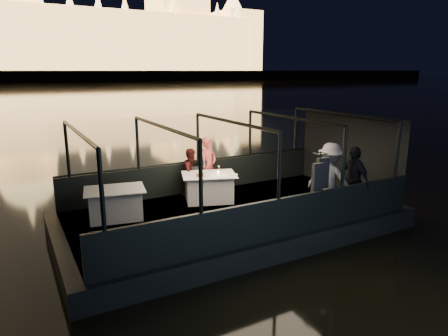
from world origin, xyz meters
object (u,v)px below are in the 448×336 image
dining_table_aft (115,203)px  chair_port_right (210,180)px  passenger_dark (353,180)px  wine_bottle (201,174)px  passenger_stripe (330,181)px  dining_table_central (209,188)px  person_man_maroon (192,170)px  coat_stand (318,187)px  chair_port_left (200,182)px  person_woman_coral (208,168)px

dining_table_aft → chair_port_right: size_ratio=1.43×
chair_port_right → passenger_dark: bearing=-69.4°
wine_bottle → passenger_dark: bearing=-34.6°
chair_port_right → passenger_stripe: 3.41m
dining_table_central → chair_port_right: chair_port_right is taller
chair_port_right → person_man_maroon: (-0.46, 0.27, 0.30)m
coat_stand → passenger_stripe: 0.83m
passenger_stripe → wine_bottle: 3.26m
chair_port_left → person_woman_coral: size_ratio=0.51×
dining_table_central → passenger_stripe: passenger_stripe is taller
person_woman_coral → dining_table_central: bearing=-139.6°
person_man_maroon → passenger_dark: bearing=-71.8°
chair_port_right → chair_port_left: bearing=160.8°
wine_bottle → passenger_stripe: bearing=-37.3°
dining_table_central → wine_bottle: (-0.40, -0.37, 0.53)m
dining_table_central → dining_table_aft: 2.61m
dining_table_central → person_woman_coral: bearing=64.6°
chair_port_left → chair_port_right: (0.32, 0.00, 0.00)m
dining_table_aft → coat_stand: bearing=-32.8°
passenger_dark → coat_stand: bearing=-80.2°
chair_port_right → coat_stand: 3.44m
passenger_dark → chair_port_right: bearing=-139.0°
person_woman_coral → dining_table_aft: bearing=171.8°
dining_table_central → passenger_dark: size_ratio=0.84×
chair_port_left → passenger_dark: 4.13m
chair_port_left → dining_table_aft: bearing=-168.2°
dining_table_central → passenger_dark: (2.76, -2.55, 0.47)m
coat_stand → passenger_stripe: coat_stand is taller
chair_port_left → wine_bottle: size_ratio=2.67×
chair_port_left → wine_bottle: (-0.35, -0.82, 0.47)m
chair_port_right → passenger_dark: (2.49, -3.00, 0.40)m
passenger_stripe → person_man_maroon: bearing=13.9°
dining_table_central → passenger_dark: bearing=-42.7°
dining_table_aft → wine_bottle: wine_bottle is taller
dining_table_central → chair_port_left: (-0.05, 0.45, 0.06)m
person_woman_coral → passenger_stripe: 3.58m
coat_stand → person_woman_coral: 3.64m
dining_table_aft → person_man_maroon: person_man_maroon is taller
person_woman_coral → passenger_dark: passenger_dark is taller
passenger_stripe → wine_bottle: passenger_stripe is taller
coat_stand → person_woman_coral: size_ratio=1.06×
dining_table_aft → passenger_stripe: bearing=-24.8°
chair_port_right → passenger_dark: passenger_dark is taller
chair_port_left → person_man_maroon: size_ratio=0.62×
passenger_stripe → wine_bottle: size_ratio=5.71×
chair_port_right → coat_stand: bearing=-88.6°
dining_table_aft → wine_bottle: size_ratio=4.44×
person_man_maroon → wine_bottle: (-0.21, -1.09, 0.17)m
coat_stand → person_woman_coral: bearing=107.9°
coat_stand → passenger_dark: coat_stand is taller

